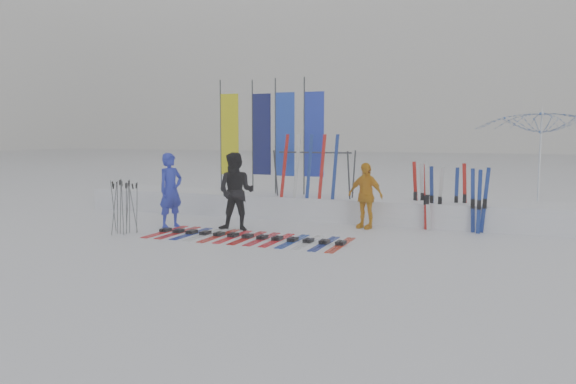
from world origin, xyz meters
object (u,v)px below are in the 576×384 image
at_px(person_blue, 171,190).
at_px(person_black, 236,192).
at_px(person_yellow, 365,196).
at_px(ski_row, 247,237).
at_px(ski_rack, 314,168).
at_px(tent_canopy, 541,165).

xyz_separation_m(person_blue, person_black, (1.68, 0.19, 0.01)).
height_order(person_blue, person_yellow, person_blue).
xyz_separation_m(person_yellow, ski_row, (-2.06, -2.24, -0.76)).
height_order(person_yellow, ski_rack, ski_rack).
bearing_deg(person_yellow, person_black, -135.46).
bearing_deg(tent_canopy, ski_rack, -163.90).
height_order(person_blue, tent_canopy, tent_canopy).
distance_m(ski_row, ski_rack, 3.37).
xyz_separation_m(tent_canopy, ski_rack, (-5.49, -1.58, -0.10)).
bearing_deg(ski_row, person_yellow, 47.38).
height_order(person_blue, person_black, person_black).
bearing_deg(person_blue, tent_canopy, -45.62).
bearing_deg(ski_row, person_black, 130.03).
height_order(tent_canopy, ski_rack, tent_canopy).
height_order(person_black, ski_rack, ski_rack).
relative_size(person_yellow, ski_rack, 0.78).
bearing_deg(person_blue, ski_row, -86.11).
xyz_separation_m(tent_canopy, ski_row, (-5.98, -4.63, -1.44)).
bearing_deg(person_yellow, ski_row, -115.59).
height_order(person_black, tent_canopy, tent_canopy).
bearing_deg(person_yellow, ski_rack, 169.73).
bearing_deg(ski_rack, person_yellow, -27.30).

